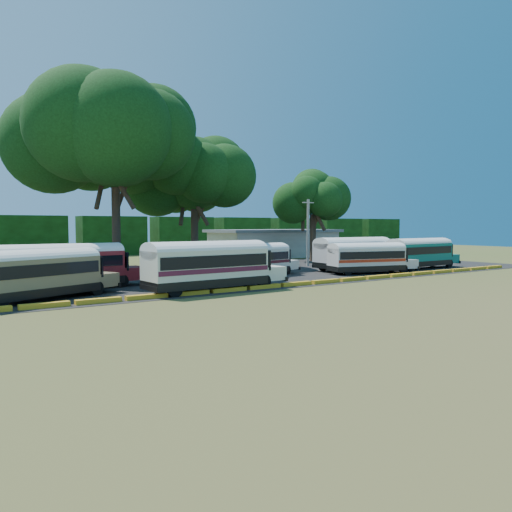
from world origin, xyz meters
TOP-DOWN VIEW (x-y plane):
  - ground at (0.00, 0.00)m, footprint 160.00×160.00m
  - asphalt_strip at (1.00, 12.00)m, footprint 64.00×24.00m
  - curb at (-0.00, 1.00)m, footprint 53.70×0.45m
  - terminal_building at (18.00, 30.00)m, footprint 19.00×9.00m
  - treeline_backdrop at (0.00, 48.00)m, footprint 130.00×4.00m
  - bus_beige at (-19.21, 4.07)m, footprint 9.81×5.76m
  - bus_red at (-16.50, 8.49)m, footprint 10.12×2.69m
  - bus_cream_west at (-8.46, 1.99)m, footprint 10.84×3.15m
  - bus_cream_east at (-0.28, 8.49)m, footprint 9.37×3.91m
  - bus_white_red at (10.23, 4.60)m, footprint 9.27×4.31m
  - bus_white_blue at (11.77, 7.93)m, footprint 10.46×3.13m
  - bus_teal at (18.78, 5.15)m, footprint 9.97×2.74m
  - tree_west at (-9.40, 18.48)m, footprint 14.65×14.65m
  - tree_center at (0.36, 21.16)m, footprint 10.87×10.87m
  - tree_east at (17.24, 20.67)m, footprint 7.78×7.78m
  - utility_pole at (11.40, 14.80)m, footprint 1.60×0.30m

SIDE VIEW (x-z plane):
  - ground at x=0.00m, z-range 0.00..0.00m
  - asphalt_strip at x=1.00m, z-range 0.00..0.02m
  - curb at x=0.00m, z-range 0.00..0.30m
  - bus_white_red at x=10.23m, z-range 0.19..3.16m
  - bus_cream_east at x=-0.28m, z-range 0.20..3.19m
  - bus_beige at x=-19.21m, z-range 0.23..3.40m
  - bus_teal at x=18.78m, z-range 0.24..3.50m
  - bus_red at x=-16.50m, z-range 0.24..3.56m
  - bus_white_blue at x=11.77m, z-range 0.22..3.62m
  - bus_cream_west at x=-8.46m, z-range 0.23..3.76m
  - terminal_building at x=18.00m, z-range 0.03..4.03m
  - treeline_backdrop at x=0.00m, z-range 0.00..6.00m
  - utility_pole at x=11.40m, z-range 0.11..7.65m
  - tree_east at x=17.24m, z-range 2.93..14.66m
  - tree_center at x=0.36m, z-range 3.13..17.45m
  - tree_west at x=-9.40m, z-range 4.06..22.97m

